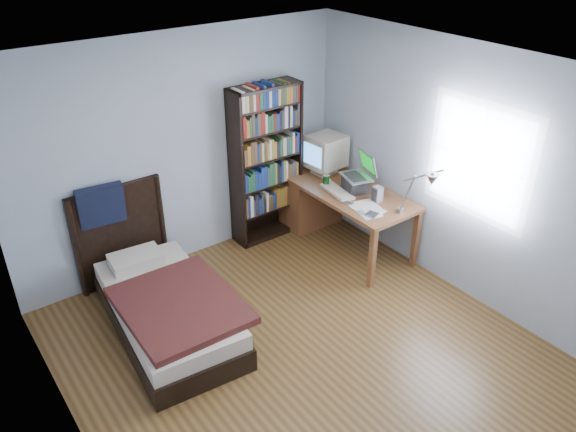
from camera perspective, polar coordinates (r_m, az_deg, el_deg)
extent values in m
plane|color=#523618|center=(5.17, 1.82, -13.92)|extent=(4.20, 4.20, 0.00)
plane|color=white|center=(3.91, 2.41, 13.86)|extent=(4.20, 4.20, 0.00)
cube|color=#9DAFB9|center=(6.01, -10.52, 6.42)|extent=(3.80, 0.04, 2.50)
cube|color=#9DAFB9|center=(3.40, 25.67, -16.78)|extent=(3.80, 0.04, 2.50)
cube|color=#9DAFB9|center=(3.75, -21.82, -10.88)|extent=(0.04, 4.20, 2.50)
cube|color=#9DAFB9|center=(5.66, 17.38, 4.05)|extent=(0.04, 4.20, 2.50)
cube|color=white|center=(5.50, 18.83, 5.34)|extent=(0.01, 1.14, 1.14)
cube|color=white|center=(5.49, 18.79, 5.33)|extent=(0.01, 1.00, 1.00)
cube|color=brown|center=(6.33, 5.94, 2.59)|extent=(0.75, 1.68, 0.04)
cube|color=brown|center=(5.83, 8.56, -4.31)|extent=(0.06, 0.06, 0.69)
cube|color=brown|center=(6.24, 12.85, -2.28)|extent=(0.06, 0.06, 0.69)
cube|color=brown|center=(6.86, -0.65, 1.54)|extent=(0.06, 0.06, 0.69)
cube|color=brown|center=(7.21, 3.54, 2.97)|extent=(0.06, 0.06, 0.69)
cube|color=brown|center=(6.91, 2.37, 1.76)|extent=(0.69, 0.40, 0.68)
cube|color=beige|center=(6.68, 3.67, 4.53)|extent=(0.27, 0.23, 0.03)
cylinder|color=beige|center=(6.67, 3.68, 4.87)|extent=(0.10, 0.10, 0.06)
cube|color=beige|center=(6.60, 3.93, 6.62)|extent=(0.42, 0.40, 0.37)
cube|color=#BFB49F|center=(6.48, 2.61, 6.23)|extent=(0.06, 0.39, 0.39)
cube|color=#3F8DE5|center=(6.48, 2.51, 6.20)|extent=(0.03, 0.29, 0.25)
cube|color=#2D2D30|center=(6.26, 6.88, 3.23)|extent=(0.29, 0.32, 0.16)
cube|color=#B7B7BC|center=(6.22, 6.92, 3.97)|extent=(0.34, 0.40, 0.02)
cube|color=#2D2D30|center=(6.21, 6.79, 4.01)|extent=(0.23, 0.31, 0.00)
cube|color=#B7B7BC|center=(6.27, 8.10, 5.42)|extent=(0.17, 0.36, 0.25)
cube|color=#0CBF26|center=(6.27, 8.03, 5.39)|extent=(0.13, 0.29, 0.19)
cube|color=#99999E|center=(5.92, 11.35, 0.59)|extent=(0.06, 0.05, 0.04)
cylinder|color=#99999E|center=(5.78, 12.05, 2.31)|extent=(0.02, 0.15, 0.42)
cylinder|color=#99999E|center=(5.46, 13.60, 4.02)|extent=(0.17, 0.35, 0.21)
cone|color=#99999E|center=(5.30, 14.43, 3.61)|extent=(0.13, 0.13, 0.11)
cube|color=#BFB49F|center=(6.21, 5.01, 2.48)|extent=(0.24, 0.47, 0.04)
cube|color=gray|center=(6.06, 9.08, 2.23)|extent=(0.09, 0.09, 0.18)
cylinder|color=#073309|center=(6.34, 3.90, 3.59)|extent=(0.07, 0.07, 0.13)
ellipsoid|color=silver|center=(6.46, 4.13, 3.64)|extent=(0.06, 0.11, 0.04)
cube|color=#B7B7BC|center=(6.00, 6.16, 1.34)|extent=(0.09, 0.12, 0.02)
cube|color=gray|center=(5.83, 7.49, 0.38)|extent=(0.07, 0.10, 0.02)
cube|color=gray|center=(5.80, 8.53, 0.11)|extent=(0.14, 0.14, 0.02)
cube|color=black|center=(6.24, -5.28, 4.38)|extent=(0.03, 0.30, 1.84)
cube|color=black|center=(6.65, 0.60, 6.12)|extent=(0.03, 0.30, 1.84)
cube|color=black|center=(6.12, -2.41, 13.05)|extent=(0.83, 0.30, 0.03)
cube|color=black|center=(6.85, -2.10, -1.54)|extent=(0.83, 0.30, 0.06)
cube|color=black|center=(6.54, -2.95, 5.68)|extent=(0.83, 0.02, 1.84)
cube|color=olive|center=(6.41, -2.15, 5.47)|extent=(0.75, 0.22, 1.64)
cube|color=black|center=(5.48, -12.02, -10.23)|extent=(1.08, 1.89, 0.22)
cube|color=beige|center=(5.36, -12.23, -8.66)|extent=(1.03, 1.83, 0.16)
cube|color=maroon|center=(5.14, -10.95, -8.87)|extent=(1.00, 1.20, 0.07)
cube|color=beige|center=(5.80, -15.20, -4.30)|extent=(0.53, 0.36, 0.12)
cube|color=black|center=(6.02, -16.65, -1.83)|extent=(0.97, 0.05, 1.10)
cylinder|color=black|center=(5.90, -20.64, -3.23)|extent=(0.06, 0.06, 1.10)
cylinder|color=black|center=(6.14, -12.68, -0.63)|extent=(0.06, 0.06, 1.10)
cube|color=black|center=(5.77, -18.47, 1.01)|extent=(0.46, 0.20, 0.43)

